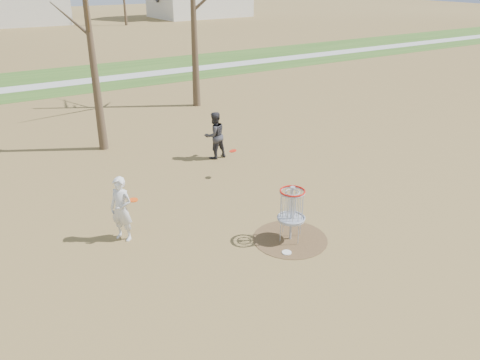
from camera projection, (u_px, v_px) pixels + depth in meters
name	position (u px, v px, depth m)	size (l,w,h in m)	color
ground	(290.00, 239.00, 11.26)	(160.00, 160.00, 0.00)	brown
green_band	(76.00, 79.00, 27.59)	(160.00, 8.00, 0.01)	#2D5119
footpath	(80.00, 82.00, 26.81)	(160.00, 1.50, 0.01)	#9E9E99
dirt_circle	(290.00, 239.00, 11.26)	(1.80, 1.80, 0.01)	#47331E
player_standing	(121.00, 209.00, 10.96)	(0.58, 0.38, 1.60)	silver
player_throwing	(215.00, 135.00, 15.78)	(0.78, 0.61, 1.61)	#302F33
disc_grounded	(287.00, 252.00, 10.69)	(0.22, 0.22, 0.02)	silver
discs_in_play	(192.00, 171.00, 12.66)	(4.04, 2.10, 0.19)	red
disc_golf_basket	(292.00, 205.00, 10.89)	(0.64, 0.64, 1.35)	#9EA3AD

